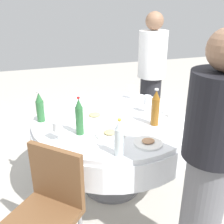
# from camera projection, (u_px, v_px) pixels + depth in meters

# --- Properties ---
(ground_plane) EXTENTS (10.00, 10.00, 0.00)m
(ground_plane) POSITION_uv_depth(u_px,v_px,m) (112.00, 185.00, 2.69)
(ground_plane) COLOR #B7B2A8
(dining_table) EXTENTS (1.43, 1.43, 0.74)m
(dining_table) POSITION_uv_depth(u_px,v_px,m) (112.00, 132.00, 2.46)
(dining_table) COLOR white
(dining_table) RESTS_ON ground_plane
(bottle_green_north) EXTENTS (0.06, 0.06, 0.31)m
(bottle_green_north) POSITION_uv_depth(u_px,v_px,m) (79.00, 117.00, 2.06)
(bottle_green_north) COLOR #2D6B38
(bottle_green_north) RESTS_ON dining_table
(bottle_green_right) EXTENTS (0.07, 0.07, 0.27)m
(bottle_green_right) POSITION_uv_depth(u_px,v_px,m) (40.00, 108.00, 2.29)
(bottle_green_right) COLOR #2D6B38
(bottle_green_right) RESTS_ON dining_table
(bottle_clear_east) EXTENTS (0.07, 0.07, 0.27)m
(bottle_clear_east) POSITION_uv_depth(u_px,v_px,m) (119.00, 139.00, 1.79)
(bottle_clear_east) COLOR silver
(bottle_clear_east) RESTS_ON dining_table
(bottle_amber_rear) EXTENTS (0.07, 0.07, 0.32)m
(bottle_amber_rear) POSITION_uv_depth(u_px,v_px,m) (155.00, 108.00, 2.21)
(bottle_amber_rear) COLOR #8C5619
(bottle_amber_rear) RESTS_ON dining_table
(wine_glass_rear) EXTENTS (0.07, 0.07, 0.16)m
(wine_glass_rear) POSITION_uv_depth(u_px,v_px,m) (147.00, 101.00, 2.47)
(wine_glass_rear) COLOR white
(wine_glass_rear) RESTS_ON dining_table
(wine_glass_inner) EXTENTS (0.07, 0.07, 0.15)m
(wine_glass_inner) POSITION_uv_depth(u_px,v_px,m) (57.00, 127.00, 1.98)
(wine_glass_inner) COLOR white
(wine_glass_inner) RESTS_ON dining_table
(wine_glass_outer) EXTENTS (0.06, 0.06, 0.14)m
(wine_glass_outer) POSITION_uv_depth(u_px,v_px,m) (132.00, 89.00, 2.81)
(wine_glass_outer) COLOR white
(wine_glass_outer) RESTS_ON dining_table
(plate_front) EXTENTS (0.24, 0.24, 0.04)m
(plate_front) POSITION_uv_depth(u_px,v_px,m) (95.00, 116.00, 2.40)
(plate_front) COLOR white
(plate_front) RESTS_ON dining_table
(plate_near) EXTENTS (0.23, 0.23, 0.04)m
(plate_near) POSITION_uv_depth(u_px,v_px,m) (110.00, 134.00, 2.09)
(plate_near) COLOR white
(plate_near) RESTS_ON dining_table
(plate_south) EXTENTS (0.21, 0.21, 0.04)m
(plate_south) POSITION_uv_depth(u_px,v_px,m) (148.00, 143.00, 1.97)
(plate_south) COLOR white
(plate_south) RESTS_ON dining_table
(knife_right) EXTENTS (0.18, 0.07, 0.00)m
(knife_right) POSITION_uv_depth(u_px,v_px,m) (102.00, 99.00, 2.84)
(knife_right) COLOR silver
(knife_right) RESTS_ON dining_table
(spoon_east) EXTENTS (0.10, 0.16, 0.00)m
(spoon_east) POSITION_uv_depth(u_px,v_px,m) (134.00, 107.00, 2.63)
(spoon_east) COLOR silver
(spoon_east) RESTS_ON dining_table
(folded_napkin) EXTENTS (0.15, 0.15, 0.02)m
(folded_napkin) POSITION_uv_depth(u_px,v_px,m) (171.00, 112.00, 2.48)
(folded_napkin) COLOR white
(folded_napkin) RESTS_ON dining_table
(person_north) EXTENTS (0.34, 0.34, 1.58)m
(person_north) POSITION_uv_depth(u_px,v_px,m) (151.00, 76.00, 3.31)
(person_north) COLOR #26262B
(person_north) RESTS_ON ground_plane
(person_right) EXTENTS (0.34, 0.34, 1.61)m
(person_right) POSITION_uv_depth(u_px,v_px,m) (210.00, 162.00, 1.58)
(person_right) COLOR slate
(person_right) RESTS_ON ground_plane
(chair_outer) EXTENTS (0.57, 0.57, 0.87)m
(chair_outer) POSITION_uv_depth(u_px,v_px,m) (49.00, 203.00, 1.72)
(chair_outer) COLOR brown
(chair_outer) RESTS_ON ground_plane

